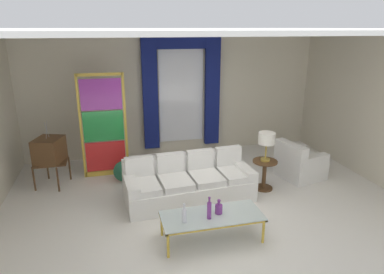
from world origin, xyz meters
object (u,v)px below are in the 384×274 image
(coffee_table, at_px, (212,217))
(table_lamp_brass, at_px, (267,140))
(stained_glass_divider, at_px, (104,128))
(couch_white_long, at_px, (188,183))
(bottle_crystal_tall, at_px, (209,210))
(bottle_blue_decanter, at_px, (219,208))
(vintage_tv, at_px, (49,151))
(peacock_figurine, at_px, (124,172))
(round_side_table, at_px, (264,172))
(armchair_white, at_px, (299,164))
(bottle_amber_squat, at_px, (184,215))

(coffee_table, distance_m, table_lamp_brass, 2.14)
(coffee_table, relative_size, stained_glass_divider, 0.68)
(couch_white_long, relative_size, bottle_crystal_tall, 6.80)
(coffee_table, distance_m, bottle_blue_decanter, 0.16)
(vintage_tv, relative_size, peacock_figurine, 2.24)
(bottle_crystal_tall, height_order, stained_glass_divider, stained_glass_divider)
(coffee_table, bearing_deg, round_side_table, 42.60)
(round_side_table, bearing_deg, bottle_crystal_tall, -137.02)
(bottle_crystal_tall, distance_m, stained_glass_divider, 3.27)
(bottle_blue_decanter, height_order, vintage_tv, vintage_tv)
(bottle_blue_decanter, relative_size, table_lamp_brass, 0.41)
(armchair_white, bearing_deg, vintage_tv, 170.37)
(vintage_tv, distance_m, table_lamp_brass, 4.25)
(stained_glass_divider, bearing_deg, armchair_white, -15.55)
(couch_white_long, relative_size, round_side_table, 4.02)
(bottle_blue_decanter, bearing_deg, armchair_white, 35.87)
(bottle_amber_squat, xyz_separation_m, peacock_figurine, (-0.72, 2.43, -0.31))
(couch_white_long, xyz_separation_m, stained_glass_divider, (-1.47, 1.45, 0.75))
(stained_glass_divider, bearing_deg, bottle_crystal_tall, -63.69)
(coffee_table, height_order, peacock_figurine, peacock_figurine)
(bottle_blue_decanter, relative_size, bottle_crystal_tall, 0.66)
(couch_white_long, height_order, vintage_tv, vintage_tv)
(coffee_table, bearing_deg, couch_white_long, 91.52)
(armchair_white, distance_m, table_lamp_brass, 1.25)
(bottle_crystal_tall, bearing_deg, coffee_table, 50.16)
(vintage_tv, xyz_separation_m, stained_glass_divider, (1.07, 0.25, 0.33))
(peacock_figurine, bearing_deg, stained_glass_divider, 126.05)
(bottle_amber_squat, xyz_separation_m, stained_glass_divider, (-1.06, 2.91, 0.53))
(stained_glass_divider, xyz_separation_m, peacock_figurine, (0.35, -0.48, -0.84))
(bottle_amber_squat, distance_m, round_side_table, 2.44)
(peacock_figurine, bearing_deg, coffee_table, -63.72)
(bottle_crystal_tall, relative_size, round_side_table, 0.59)
(round_side_table, distance_m, table_lamp_brass, 0.67)
(bottle_blue_decanter, relative_size, bottle_amber_squat, 0.78)
(round_side_table, bearing_deg, peacock_figurine, 160.15)
(stained_glass_divider, bearing_deg, table_lamp_brass, -25.56)
(bottle_amber_squat, relative_size, peacock_figurine, 0.50)
(peacock_figurine, height_order, round_side_table, round_side_table)
(bottle_blue_decanter, height_order, armchair_white, armchair_white)
(couch_white_long, relative_size, peacock_figurine, 3.99)
(bottle_blue_decanter, relative_size, vintage_tv, 0.17)
(vintage_tv, bearing_deg, couch_white_long, -25.29)
(bottle_amber_squat, bearing_deg, armchair_white, 32.00)
(armchair_white, bearing_deg, coffee_table, -145.01)
(bottle_amber_squat, relative_size, table_lamp_brass, 0.53)
(armchair_white, xyz_separation_m, table_lamp_brass, (-0.95, -0.34, 0.74))
(bottle_amber_squat, bearing_deg, stained_glass_divider, 110.07)
(armchair_white, bearing_deg, table_lamp_brass, -160.53)
(couch_white_long, xyz_separation_m, peacock_figurine, (-1.12, 0.97, -0.09))
(couch_white_long, relative_size, coffee_table, 1.59)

